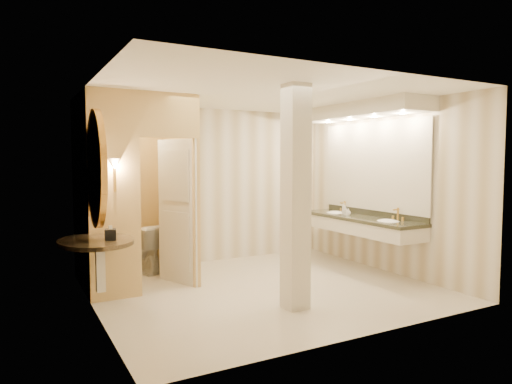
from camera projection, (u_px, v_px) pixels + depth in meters
floor at (264, 289)px, 6.39m from camera, size 4.50×4.50×0.00m
ceiling at (265, 94)px, 6.21m from camera, size 4.50×4.50×0.00m
wall_back at (209, 186)px, 8.06m from camera, size 4.50×0.02×2.70m
wall_front at (363, 205)px, 4.54m from camera, size 4.50×0.02×2.70m
wall_left at (94, 199)px, 5.23m from camera, size 0.02×4.00×2.70m
wall_right at (385, 188)px, 7.37m from camera, size 0.02×4.00×2.70m
toilet_closet at (164, 189)px, 6.62m from camera, size 1.50×1.55×2.70m
wall_sconce at (115, 165)px, 5.74m from camera, size 0.14×0.14×0.42m
vanity at (362, 171)px, 7.45m from camera, size 0.75×2.55×2.09m
console_shelf at (97, 199)px, 5.29m from camera, size 1.06×1.06×1.98m
pillar at (296, 198)px, 5.47m from camera, size 0.27×0.27×2.70m
tissue_box at (110, 235)px, 5.28m from camera, size 0.15×0.15×0.13m
toilet at (145, 248)px, 7.31m from camera, size 0.63×0.85×0.77m
soap_bottle_a at (346, 211)px, 7.64m from camera, size 0.07×0.07×0.13m
soap_bottle_b at (348, 212)px, 7.68m from camera, size 0.11×0.11×0.11m
soap_bottle_c at (344, 208)px, 7.81m from camera, size 0.09×0.09×0.19m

